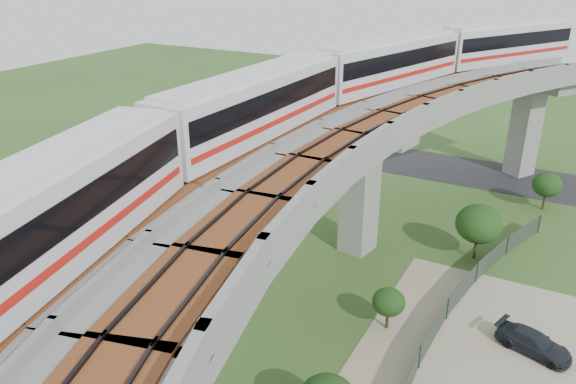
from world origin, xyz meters
name	(u,v)px	position (x,y,z in m)	size (l,w,h in m)	color
ground	(276,322)	(0.00, 0.00, 0.00)	(160.00, 160.00, 0.00)	#355120
asphalt_road	(420,164)	(0.00, 30.00, 0.01)	(60.00, 8.00, 0.03)	#232326
viaduct	(342,191)	(3.84, 0.00, 9.05)	(19.58, 73.98, 11.40)	#99968E
metro_train	(355,86)	(0.94, 8.38, 12.31)	(15.07, 60.70, 3.64)	silver
fence	(445,365)	(9.75, 0.00, 0.75)	(3.87, 38.73, 1.50)	#2D382D
tree_0	(547,185)	(12.10, 24.09, 2.22)	(2.37, 2.37, 3.23)	#382314
tree_1	(479,224)	(8.69, 12.98, 2.70)	(3.13, 3.13, 4.04)	#382314
tree_2	(389,302)	(5.90, 2.46, 1.78)	(1.87, 1.87, 2.58)	#382314
car_dark	(534,343)	(13.50, 4.17, 0.62)	(1.61, 3.97, 1.15)	black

